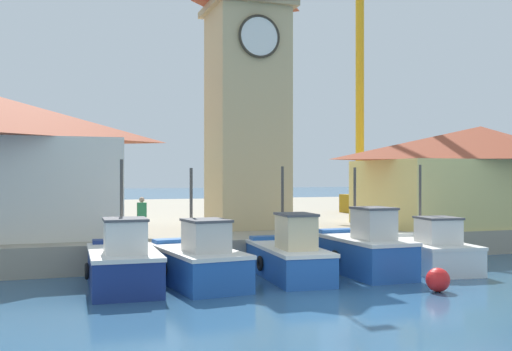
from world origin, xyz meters
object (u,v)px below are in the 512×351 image
port_crane_near (356,84)px  dock_worker_near_tower (142,217)px  fishing_boat_left_inner (289,256)px  clock_tower (247,78)px  mooring_buoy (438,280)px  fishing_boat_far_left (123,264)px  warehouse_right (481,174)px  fishing_boat_mid_left (363,251)px  fishing_boat_center (428,251)px  fishing_boat_left_outer (198,262)px

port_crane_near → dock_worker_near_tower: bearing=-142.6°
fishing_boat_left_inner → clock_tower: bearing=82.4°
mooring_buoy → dock_worker_near_tower: 11.08m
fishing_boat_far_left → warehouse_right: bearing=17.7°
fishing_boat_mid_left → fishing_boat_center: bearing=2.4°
fishing_boat_mid_left → clock_tower: (-1.80, 7.75, 7.25)m
fishing_boat_left_inner → fishing_boat_mid_left: size_ratio=1.11×
fishing_boat_far_left → fishing_boat_left_outer: (2.34, -0.12, -0.03)m
port_crane_near → mooring_buoy: size_ratio=29.68×
fishing_boat_far_left → fishing_boat_mid_left: (8.40, 0.01, 0.06)m
fishing_boat_center → port_crane_near: bearing=70.3°
fishing_boat_center → mooring_buoy: size_ratio=6.63×
fishing_boat_far_left → port_crane_near: size_ratio=0.21×
fishing_boat_mid_left → mooring_buoy: bearing=-82.3°
fishing_boat_mid_left → warehouse_right: bearing=30.4°
clock_tower → port_crane_near: port_crane_near is taller
warehouse_right → mooring_buoy: size_ratio=16.60×
warehouse_right → mooring_buoy: (-9.45, -9.48, -3.21)m
port_crane_near → fishing_boat_center: bearing=-109.7°
fishing_boat_mid_left → clock_tower: 10.77m
fishing_boat_mid_left → port_crane_near: bearing=62.2°
fishing_boat_left_inner → port_crane_near: 21.58m
fishing_boat_mid_left → warehouse_right: size_ratio=0.38×
fishing_boat_left_outer → mooring_buoy: fishing_boat_left_outer is taller
fishing_boat_center → fishing_boat_mid_left: bearing=-177.6°
fishing_boat_far_left → dock_worker_near_tower: fishing_boat_far_left is taller
warehouse_right → port_crane_near: size_ratio=0.56×
fishing_boat_left_outer → fishing_boat_mid_left: 6.06m
fishing_boat_center → dock_worker_near_tower: 10.87m
fishing_boat_left_inner → mooring_buoy: bearing=-48.4°
fishing_boat_left_inner → mooring_buoy: 5.01m
fishing_boat_center → warehouse_right: warehouse_right is taller
fishing_boat_left_outer → fishing_boat_mid_left: bearing=1.2°
fishing_boat_far_left → fishing_boat_center: bearing=0.6°
fishing_boat_far_left → clock_tower: (6.60, 7.75, 7.32)m
clock_tower → mooring_buoy: size_ratio=20.62×
fishing_boat_left_outer → fishing_boat_far_left: bearing=177.0°
fishing_boat_left_inner → dock_worker_near_tower: bearing=137.2°
fishing_boat_left_outer → warehouse_right: size_ratio=0.40×
warehouse_right → fishing_boat_far_left: bearing=-162.3°
fishing_boat_mid_left → dock_worker_near_tower: bearing=150.0°
fishing_boat_mid_left → dock_worker_near_tower: fishing_boat_mid_left is taller
fishing_boat_far_left → fishing_boat_left_outer: fishing_boat_far_left is taller
fishing_boat_center → clock_tower: size_ratio=0.32×
fishing_boat_center → mooring_buoy: (-2.30, -3.76, -0.32)m
warehouse_right → fishing_boat_left_inner: bearing=-155.8°
fishing_boat_left_outer → dock_worker_near_tower: fishing_boat_left_outer is taller
fishing_boat_far_left → fishing_boat_mid_left: size_ratio=1.01×
fishing_boat_left_outer → clock_tower: 11.58m
fishing_boat_left_outer → fishing_boat_mid_left: size_ratio=1.07×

